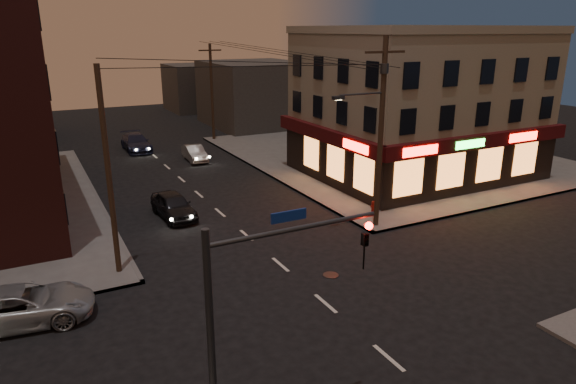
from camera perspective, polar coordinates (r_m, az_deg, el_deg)
ground at (r=20.96m, az=4.20°, el=-12.26°), size 120.00×120.00×0.00m
sidewalk_ne at (r=45.34m, az=11.03°, el=4.11°), size 24.00×28.00×0.15m
pizza_building at (r=38.89m, az=14.19°, el=9.60°), size 15.85×12.85×10.50m
bg_building_ne_a at (r=58.80m, az=-3.66°, el=10.84°), size 10.00×12.00×7.00m
bg_building_ne_b at (r=71.16m, az=-9.86°, el=11.40°), size 8.00×8.00×6.00m
utility_pole_main at (r=27.18m, az=10.13°, el=7.47°), size 4.20×0.44×10.00m
utility_pole_far at (r=50.49m, az=-8.46°, el=10.88°), size 0.26×0.26×9.00m
utility_pole_west at (r=22.80m, az=-19.32°, el=1.94°), size 0.24×0.24×9.00m
traffic_signal at (r=12.32m, az=-4.02°, el=-13.03°), size 4.49×0.32×6.47m
suv_cross at (r=21.68m, az=-27.60°, el=-11.16°), size 5.44×3.04×1.44m
sedan_near at (r=30.34m, az=-12.61°, el=-1.46°), size 2.01×4.37×1.45m
sedan_mid at (r=43.29m, az=-10.34°, el=4.28°), size 1.52×3.92×1.27m
sedan_far at (r=48.07m, az=-16.52°, el=5.29°), size 2.11×5.12×1.48m
fire_hydrant at (r=30.37m, az=9.45°, el=-1.58°), size 0.33×0.33×0.74m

